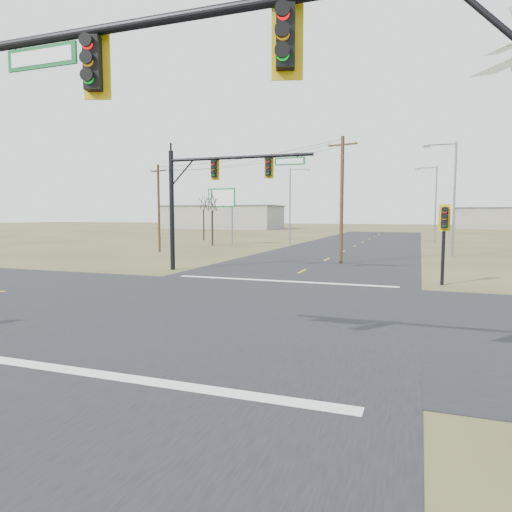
{
  "coord_description": "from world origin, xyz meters",
  "views": [
    {
      "loc": [
        6.86,
        -15.56,
        3.56
      ],
      "look_at": [
        0.89,
        1.0,
        1.95
      ],
      "focal_mm": 32.0,
      "sensor_mm": 36.0,
      "label": 1
    }
  ],
  "objects_px": {
    "mast_arm_far": "(212,184)",
    "streetlight_c": "(292,202)",
    "pedestal_signal_ne": "(444,225)",
    "streetlight_b": "(434,200)",
    "utility_pole_far": "(159,206)",
    "highway_sign": "(222,205)",
    "streetlight_a": "(452,193)",
    "mast_arm_near": "(311,91)",
    "bare_tree_b": "(203,202)",
    "utility_pole_near": "(342,198)",
    "bare_tree_a": "(212,202)"
  },
  "relations": [
    {
      "from": "streetlight_a",
      "to": "bare_tree_b",
      "type": "xyz_separation_m",
      "value": [
        -30.55,
        15.16,
        -0.15
      ]
    },
    {
      "from": "mast_arm_near",
      "to": "bare_tree_a",
      "type": "relative_size",
      "value": 1.8
    },
    {
      "from": "mast_arm_near",
      "to": "utility_pole_near",
      "type": "height_order",
      "value": "utility_pole_near"
    },
    {
      "from": "mast_arm_near",
      "to": "bare_tree_b",
      "type": "relative_size",
      "value": 1.72
    },
    {
      "from": "utility_pole_far",
      "to": "streetlight_b",
      "type": "xyz_separation_m",
      "value": [
        24.96,
        23.12,
        1.01
      ]
    },
    {
      "from": "utility_pole_far",
      "to": "bare_tree_b",
      "type": "distance_m",
      "value": 19.61
    },
    {
      "from": "utility_pole_near",
      "to": "streetlight_a",
      "type": "bearing_deg",
      "value": 47.81
    },
    {
      "from": "mast_arm_far",
      "to": "streetlight_c",
      "type": "distance_m",
      "value": 27.54
    },
    {
      "from": "highway_sign",
      "to": "utility_pole_near",
      "type": "bearing_deg",
      "value": -39.36
    },
    {
      "from": "mast_arm_far",
      "to": "pedestal_signal_ne",
      "type": "bearing_deg",
      "value": -14.61
    },
    {
      "from": "mast_arm_near",
      "to": "utility_pole_near",
      "type": "relative_size",
      "value": 1.24
    },
    {
      "from": "utility_pole_far",
      "to": "streetlight_b",
      "type": "height_order",
      "value": "streetlight_b"
    },
    {
      "from": "mast_arm_far",
      "to": "streetlight_c",
      "type": "xyz_separation_m",
      "value": [
        -2.48,
        27.43,
        -0.33
      ]
    },
    {
      "from": "pedestal_signal_ne",
      "to": "streetlight_b",
      "type": "relative_size",
      "value": 0.43
    },
    {
      "from": "utility_pole_near",
      "to": "highway_sign",
      "type": "bearing_deg",
      "value": 136.18
    },
    {
      "from": "utility_pole_near",
      "to": "utility_pole_far",
      "type": "height_order",
      "value": "utility_pole_near"
    },
    {
      "from": "streetlight_c",
      "to": "utility_pole_near",
      "type": "bearing_deg",
      "value": -56.04
    },
    {
      "from": "pedestal_signal_ne",
      "to": "utility_pole_far",
      "type": "distance_m",
      "value": 27.95
    },
    {
      "from": "mast_arm_near",
      "to": "streetlight_c",
      "type": "distance_m",
      "value": 47.17
    },
    {
      "from": "streetlight_a",
      "to": "bare_tree_a",
      "type": "height_order",
      "value": "streetlight_a"
    },
    {
      "from": "pedestal_signal_ne",
      "to": "streetlight_b",
      "type": "distance_m",
      "value": 36.44
    },
    {
      "from": "utility_pole_far",
      "to": "highway_sign",
      "type": "height_order",
      "value": "utility_pole_far"
    },
    {
      "from": "mast_arm_near",
      "to": "utility_pole_far",
      "type": "xyz_separation_m",
      "value": [
        -21.66,
        30.06,
        -1.32
      ]
    },
    {
      "from": "bare_tree_b",
      "to": "bare_tree_a",
      "type": "bearing_deg",
      "value": -58.64
    },
    {
      "from": "pedestal_signal_ne",
      "to": "streetlight_b",
      "type": "xyz_separation_m",
      "value": [
        0.38,
        36.36,
        2.31
      ]
    },
    {
      "from": "mast_arm_far",
      "to": "pedestal_signal_ne",
      "type": "distance_m",
      "value": 13.52
    },
    {
      "from": "streetlight_a",
      "to": "streetlight_c",
      "type": "distance_m",
      "value": 20.51
    },
    {
      "from": "utility_pole_far",
      "to": "utility_pole_near",
      "type": "bearing_deg",
      "value": -14.59
    },
    {
      "from": "mast_arm_far",
      "to": "streetlight_a",
      "type": "distance_m",
      "value": 21.58
    },
    {
      "from": "highway_sign",
      "to": "bare_tree_b",
      "type": "height_order",
      "value": "highway_sign"
    },
    {
      "from": "mast_arm_near",
      "to": "streetlight_c",
      "type": "height_order",
      "value": "streetlight_c"
    },
    {
      "from": "mast_arm_near",
      "to": "streetlight_a",
      "type": "relative_size",
      "value": 1.18
    },
    {
      "from": "pedestal_signal_ne",
      "to": "utility_pole_near",
      "type": "relative_size",
      "value": 0.45
    },
    {
      "from": "streetlight_a",
      "to": "streetlight_b",
      "type": "bearing_deg",
      "value": 86.42
    },
    {
      "from": "bare_tree_b",
      "to": "utility_pole_near",
      "type": "bearing_deg",
      "value": -46.16
    },
    {
      "from": "streetlight_c",
      "to": "mast_arm_near",
      "type": "bearing_deg",
      "value": -65.03
    },
    {
      "from": "utility_pole_near",
      "to": "bare_tree_b",
      "type": "xyz_separation_m",
      "value": [
        -22.79,
        23.73,
        0.49
      ]
    },
    {
      "from": "streetlight_c",
      "to": "bare_tree_b",
      "type": "relative_size",
      "value": 1.39
    },
    {
      "from": "streetlight_b",
      "to": "utility_pole_far",
      "type": "bearing_deg",
      "value": -116.17
    },
    {
      "from": "pedestal_signal_ne",
      "to": "utility_pole_near",
      "type": "bearing_deg",
      "value": 130.59
    },
    {
      "from": "streetlight_c",
      "to": "mast_arm_far",
      "type": "bearing_deg",
      "value": -75.62
    },
    {
      "from": "mast_arm_far",
      "to": "highway_sign",
      "type": "height_order",
      "value": "mast_arm_far"
    },
    {
      "from": "mast_arm_near",
      "to": "streetlight_a",
      "type": "bearing_deg",
      "value": 65.62
    },
    {
      "from": "utility_pole_near",
      "to": "bare_tree_a",
      "type": "bearing_deg",
      "value": 140.24
    },
    {
      "from": "mast_arm_far",
      "to": "bare_tree_a",
      "type": "bearing_deg",
      "value": 105.64
    },
    {
      "from": "mast_arm_near",
      "to": "bare_tree_b",
      "type": "bearing_deg",
      "value": 100.9
    },
    {
      "from": "utility_pole_far",
      "to": "highway_sign",
      "type": "bearing_deg",
      "value": 82.17
    },
    {
      "from": "utility_pole_near",
      "to": "bare_tree_a",
      "type": "xyz_separation_m",
      "value": [
        -16.89,
        14.05,
        0.2
      ]
    },
    {
      "from": "highway_sign",
      "to": "bare_tree_b",
      "type": "distance_m",
      "value": 10.04
    },
    {
      "from": "mast_arm_near",
      "to": "utility_pole_far",
      "type": "height_order",
      "value": "utility_pole_far"
    }
  ]
}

